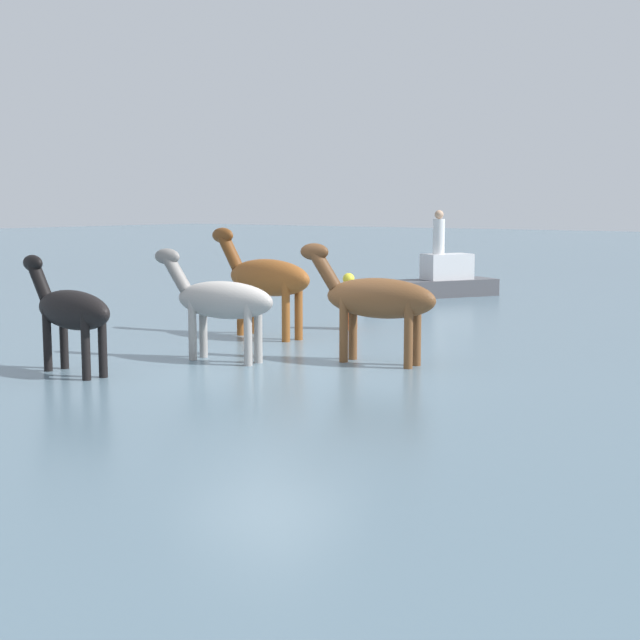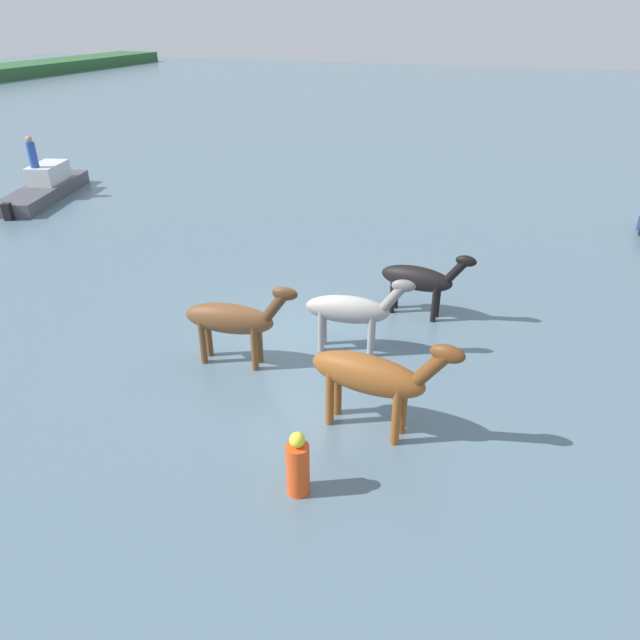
# 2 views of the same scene
# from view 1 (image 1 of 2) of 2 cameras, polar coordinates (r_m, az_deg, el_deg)

# --- Properties ---
(ground_plane) EXTENTS (144.23, 144.23, 0.00)m
(ground_plane) POSITION_cam_1_polar(r_m,az_deg,el_deg) (14.14, -3.24, -2.99)
(ground_plane) COLOR slate
(horse_pinto_flank) EXTENTS (0.75, 2.32, 1.79)m
(horse_pinto_flank) POSITION_cam_1_polar(r_m,az_deg,el_deg) (14.63, -6.28, 1.24)
(horse_pinto_flank) COLOR #9E9993
(horse_pinto_flank) RESTS_ON ground_plane
(horse_dun_straggler) EXTENTS (0.76, 2.44, 1.89)m
(horse_dun_straggler) POSITION_cam_1_polar(r_m,az_deg,el_deg) (14.35, 3.49, 1.36)
(horse_dun_straggler) COLOR brown
(horse_dun_straggler) RESTS_ON ground_plane
(horse_dark_mare) EXTENTS (0.84, 2.66, 2.06)m
(horse_dark_mare) POSITION_cam_1_polar(r_m,az_deg,el_deg) (17.21, -3.45, 2.67)
(horse_dark_mare) COLOR brown
(horse_dark_mare) RESTS_ON ground_plane
(horse_lead) EXTENTS (0.71, 2.25, 1.74)m
(horse_lead) POSITION_cam_1_polar(r_m,az_deg,el_deg) (13.97, -15.43, 0.61)
(horse_lead) COLOR black
(horse_lead) RESTS_ON ground_plane
(boat_dinghy_port) EXTENTS (3.70, 2.66, 1.31)m
(boat_dinghy_port) POSITION_cam_1_polar(r_m,az_deg,el_deg) (24.94, 7.25, 2.16)
(boat_dinghy_port) COLOR #4C4C51
(boat_dinghy_port) RESTS_ON ground_plane
(person_helmsman_aft) EXTENTS (0.32, 0.32, 1.19)m
(person_helmsman_aft) POSITION_cam_1_polar(r_m,az_deg,el_deg) (24.86, 7.48, 5.39)
(person_helmsman_aft) COLOR silver
(person_helmsman_aft) RESTS_ON boat_dinghy_port
(buoy_channel_marker) EXTENTS (0.36, 0.36, 1.14)m
(buoy_channel_marker) POSITION_cam_1_polar(r_m,az_deg,el_deg) (18.34, 1.80, 1.01)
(buoy_channel_marker) COLOR #E54C19
(buoy_channel_marker) RESTS_ON ground_plane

